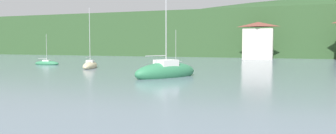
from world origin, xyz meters
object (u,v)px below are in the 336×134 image
sailboat_far_6 (90,66)px  sailboat_far_8 (176,67)px  shore_building_west (258,41)px  sailboat_far_10 (47,63)px  sailboat_far_7 (166,72)px

sailboat_far_6 → sailboat_far_8: (12.69, 3.01, -0.11)m
shore_building_west → sailboat_far_10: bearing=-132.4°
sailboat_far_6 → sailboat_far_7: bearing=-141.2°
sailboat_far_6 → sailboat_far_7: (15.74, -8.84, 0.23)m
sailboat_far_7 → sailboat_far_10: size_ratio=2.17×
sailboat_far_8 → sailboat_far_10: sailboat_far_8 is taller
shore_building_west → sailboat_far_7: bearing=-95.8°
shore_building_west → sailboat_far_10: shore_building_west is taller
sailboat_far_10 → sailboat_far_7: bearing=-30.6°
sailboat_far_7 → sailboat_far_10: (-27.30, 12.85, -0.33)m
sailboat_far_6 → sailboat_far_8: size_ratio=1.58×
sailboat_far_6 → sailboat_far_7: 18.06m
sailboat_far_7 → shore_building_west: bearing=22.8°
sailboat_far_6 → sailboat_far_7: sailboat_far_7 is taller
shore_building_west → sailboat_far_6: (-20.66, -39.29, -3.95)m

